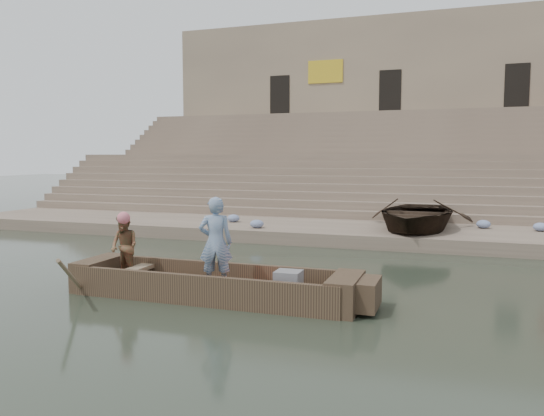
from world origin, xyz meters
The scene contains 13 objects.
ground centered at (0.00, 0.00, 0.00)m, with size 120.00×120.00×0.00m, color #273124.
lower_landing centered at (0.00, 8.00, 0.20)m, with size 32.00×4.00×0.40m, color gray.
mid_landing centered at (0.00, 15.50, 1.40)m, with size 32.00×3.00×2.80m, color gray.
upper_landing centered at (0.00, 22.50, 2.60)m, with size 32.00×3.00×5.20m, color gray.
ghat_steps centered at (0.00, 17.19, 1.80)m, with size 32.00×11.00×5.20m.
building_wall centered at (0.00, 26.50, 5.60)m, with size 32.00×5.07×11.20m.
main_rowboat centered at (-2.47, -0.19, 0.11)m, with size 5.00×1.30×0.22m, color brown.
rowboat_trim centered at (-2.27, -0.20, 0.31)m, with size 6.04×2.63×1.95m.
standing_man centered at (-2.36, -0.27, 1.08)m, with size 0.63×0.41×1.72m, color navy.
rowing_man centered at (-4.47, -0.11, 0.86)m, with size 0.62×0.49×1.28m, color #226836.
television centered at (-0.97, -0.19, 0.42)m, with size 0.46×0.42×0.40m.
beached_rowboat centered at (0.70, 7.97, 0.88)m, with size 3.34×4.68×0.97m, color #2D2116.
cloth_bundles centered at (0.79, 8.22, 0.53)m, with size 12.36×2.71×0.26m.
Camera 1 is at (1.82, -9.26, 2.66)m, focal length 35.27 mm.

